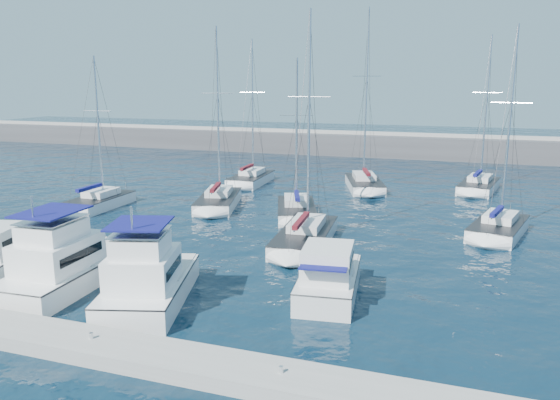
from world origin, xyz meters
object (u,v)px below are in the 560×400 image
(motor_yacht_port_outer, at_px, (6,256))
(sailboat_mid_c, at_px, (296,210))
(sailboat_mid_a, at_px, (99,202))
(motor_yacht_stbd_outer, at_px, (328,279))
(sailboat_mid_e, at_px, (498,228))
(sailboat_back_c, at_px, (479,186))
(sailboat_back_a, at_px, (251,179))
(sailboat_mid_b, at_px, (219,200))
(sailboat_back_b, at_px, (364,183))
(motor_yacht_port_inner, at_px, (68,265))
(motor_yacht_stbd_inner, at_px, (148,282))
(sailboat_mid_d, at_px, (305,236))

(motor_yacht_port_outer, height_order, sailboat_mid_c, sailboat_mid_c)
(motor_yacht_port_outer, height_order, sailboat_mid_a, sailboat_mid_a)
(motor_yacht_stbd_outer, bearing_deg, sailboat_mid_e, 52.80)
(motor_yacht_port_outer, relative_size, sailboat_mid_e, 0.46)
(motor_yacht_port_outer, xyz_separation_m, sailboat_back_c, (25.64, 33.63, -0.40))
(sailboat_mid_c, bearing_deg, sailboat_back_a, 106.89)
(sailboat_mid_b, distance_m, sailboat_back_b, 15.90)
(sailboat_back_a, relative_size, sailboat_back_c, 0.99)
(motor_yacht_port_outer, height_order, motor_yacht_stbd_outer, same)
(motor_yacht_stbd_outer, distance_m, sailboat_mid_c, 16.79)
(motor_yacht_port_inner, height_order, sailboat_mid_c, sailboat_mid_c)
(motor_yacht_stbd_inner, xyz_separation_m, sailboat_back_c, (15.52, 34.95, -0.59))
(sailboat_back_a, xyz_separation_m, sailboat_back_c, (22.77, 3.70, 0.00))
(motor_yacht_port_outer, relative_size, motor_yacht_stbd_outer, 1.03)
(motor_yacht_stbd_outer, distance_m, sailboat_mid_e, 17.17)
(sailboat_mid_b, xyz_separation_m, sailboat_back_b, (10.49, 11.95, 0.03))
(sailboat_mid_d, distance_m, sailboat_back_c, 25.35)
(motor_yacht_port_inner, distance_m, sailboat_back_c, 40.08)
(motor_yacht_port_outer, relative_size, motor_yacht_stbd_inner, 0.82)
(motor_yacht_stbd_outer, bearing_deg, sailboat_mid_c, 105.67)
(motor_yacht_port_inner, distance_m, sailboat_mid_b, 19.64)
(motor_yacht_stbd_inner, distance_m, motor_yacht_stbd_outer, 8.88)
(motor_yacht_port_inner, bearing_deg, sailboat_mid_e, 36.03)
(motor_yacht_stbd_outer, distance_m, sailboat_back_a, 31.52)
(sailboat_mid_b, relative_size, sailboat_mid_e, 1.05)
(motor_yacht_stbd_inner, xyz_separation_m, sailboat_mid_e, (16.66, 18.58, -0.60))
(sailboat_back_b, bearing_deg, sailboat_mid_d, -108.45)
(sailboat_mid_b, height_order, sailboat_mid_d, sailboat_mid_d)
(sailboat_mid_e, distance_m, sailboat_back_b, 18.26)
(sailboat_back_a, bearing_deg, sailboat_mid_a, -121.73)
(sailboat_mid_c, bearing_deg, sailboat_mid_d, -87.24)
(motor_yacht_port_outer, distance_m, sailboat_back_b, 34.32)
(sailboat_mid_b, relative_size, sailboat_back_c, 1.01)
(motor_yacht_port_inner, bearing_deg, sailboat_back_a, 90.56)
(motor_yacht_port_outer, relative_size, sailboat_back_a, 0.45)
(sailboat_mid_a, bearing_deg, motor_yacht_stbd_inner, -47.98)
(motor_yacht_stbd_outer, relative_size, sailboat_mid_e, 0.45)
(sailboat_mid_a, height_order, sailboat_mid_e, sailboat_mid_e)
(motor_yacht_port_outer, relative_size, sailboat_mid_d, 0.44)
(motor_yacht_port_inner, xyz_separation_m, sailboat_mid_d, (9.70, 11.46, -0.61))
(sailboat_mid_b, height_order, sailboat_back_a, sailboat_mid_b)
(motor_yacht_port_inner, relative_size, sailboat_mid_d, 0.60)
(motor_yacht_stbd_inner, distance_m, sailboat_mid_a, 22.64)
(sailboat_mid_b, bearing_deg, sailboat_mid_c, -24.82)
(motor_yacht_stbd_inner, height_order, sailboat_mid_e, sailboat_mid_e)
(motor_yacht_port_outer, relative_size, motor_yacht_port_inner, 0.73)
(sailboat_mid_a, bearing_deg, motor_yacht_stbd_outer, -29.59)
(sailboat_mid_d, relative_size, sailboat_back_b, 0.86)
(sailboat_back_a, relative_size, sailboat_back_b, 0.85)
(sailboat_mid_d, bearing_deg, motor_yacht_stbd_outer, -71.53)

